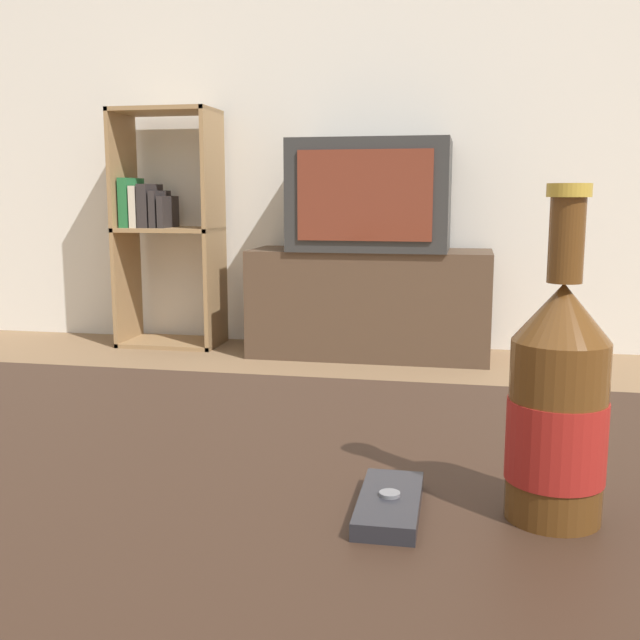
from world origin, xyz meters
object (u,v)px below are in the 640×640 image
Objects in this scene: bookshelf at (163,223)px; beer_bottle at (558,406)px; cell_phone at (389,504)px; television at (371,195)px; tv_stand at (370,303)px.

bookshelf is 4.45× the size of beer_bottle.
bookshelf is at bearing 115.30° from cell_phone.
cell_phone is (-0.13, -0.02, -0.08)m from beer_bottle.
beer_bottle is (0.52, -2.83, -0.16)m from television.
tv_stand is 1.10m from bookshelf.
tv_stand is 4.25× the size of beer_bottle.
bookshelf reaches higher than cell_phone.
cell_phone is (1.43, -2.91, -0.11)m from bookshelf.
bookshelf is (-1.04, 0.07, -0.14)m from television.
bookshelf is 9.95× the size of cell_phone.
tv_stand is 0.96× the size of bookshelf.
television is 1.05m from bookshelf.
bookshelf reaches higher than television.
beer_bottle is 0.15m from cell_phone.
beer_bottle is (1.55, -2.90, -0.02)m from bookshelf.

